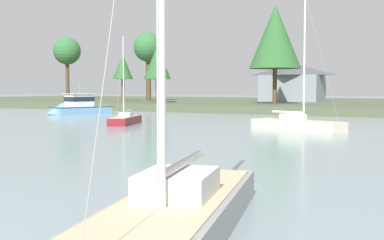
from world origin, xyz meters
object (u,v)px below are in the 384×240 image
(cruiser_skyblue, at_px, (75,109))
(sailboat_cream, at_px, (297,126))
(sailboat_grey, at_px, (172,225))
(sailboat_maroon, at_px, (125,122))

(cruiser_skyblue, relative_size, sailboat_cream, 0.81)
(sailboat_grey, height_order, sailboat_cream, sailboat_grey)
(sailboat_grey, distance_m, sailboat_maroon, 37.56)
(sailboat_cream, bearing_deg, sailboat_maroon, -173.16)
(sailboat_grey, bearing_deg, cruiser_skyblue, 133.83)
(sailboat_cream, bearing_deg, cruiser_skyblue, 163.34)
(cruiser_skyblue, distance_m, sailboat_cream, 34.22)
(sailboat_maroon, distance_m, cruiser_skyblue, 20.38)
(sailboat_grey, bearing_deg, sailboat_maroon, 127.91)
(sailboat_grey, xyz_separation_m, cruiser_skyblue, (-39.72, 41.38, 0.39))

